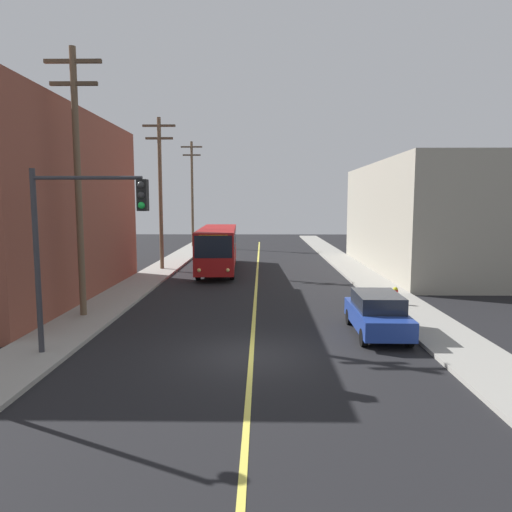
{
  "coord_description": "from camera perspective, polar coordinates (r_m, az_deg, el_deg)",
  "views": [
    {
      "loc": [
        0.35,
        -14.94,
        5.06
      ],
      "look_at": [
        0.0,
        11.75,
        2.0
      ],
      "focal_mm": 32.58,
      "sensor_mm": 36.0,
      "label": 1
    }
  ],
  "objects": [
    {
      "name": "traffic_signal_left_corner",
      "position": [
        15.9,
        -20.53,
        3.41
      ],
      "size": [
        3.75,
        0.48,
        6.0
      ],
      "color": "#2D2D33",
      "rests_on": "sidewalk_left"
    },
    {
      "name": "ground_plane",
      "position": [
        15.77,
        -0.57,
        -12.16
      ],
      "size": [
        120.0,
        120.0,
        0.0
      ],
      "primitive_type": "plane",
      "color": "black"
    },
    {
      "name": "city_bus",
      "position": [
        34.81,
        -4.68,
        1.17
      ],
      "size": [
        3.08,
        12.24,
        3.2
      ],
      "color": "maroon",
      "rests_on": "ground"
    },
    {
      "name": "parked_car_blue",
      "position": [
        18.56,
        14.66,
        -6.81
      ],
      "size": [
        1.88,
        4.43,
        1.62
      ],
      "color": "navy",
      "rests_on": "ground"
    },
    {
      "name": "utility_pole_near",
      "position": [
        21.5,
        -21.06,
        9.57
      ],
      "size": [
        2.4,
        0.28,
        11.36
      ],
      "color": "brown",
      "rests_on": "sidewalk_left"
    },
    {
      "name": "utility_pole_mid",
      "position": [
        35.35,
        -11.67,
        8.28
      ],
      "size": [
        2.4,
        0.28,
        11.1
      ],
      "color": "brown",
      "rests_on": "sidewalk_left"
    },
    {
      "name": "building_right_warehouse",
      "position": [
        37.7,
        22.85,
        4.39
      ],
      "size": [
        12.0,
        19.48,
        7.97
      ],
      "color": "gray",
      "rests_on": "ground"
    },
    {
      "name": "sidewalk_right",
      "position": [
        26.35,
        15.97,
        -4.62
      ],
      "size": [
        2.5,
        90.0,
        0.15
      ],
      "primitive_type": "cube",
      "color": "gray",
      "rests_on": "ground"
    },
    {
      "name": "sidewalk_left",
      "position": [
        26.54,
        -15.95,
        -4.54
      ],
      "size": [
        2.5,
        90.0,
        0.15
      ],
      "primitive_type": "cube",
      "color": "gray",
      "rests_on": "ground"
    },
    {
      "name": "lane_stripe_center",
      "position": [
        30.36,
        0.08,
        -3.04
      ],
      "size": [
        0.16,
        60.0,
        0.01
      ],
      "primitive_type": "cube",
      "color": "#D8CC4C",
      "rests_on": "ground"
    },
    {
      "name": "fire_hydrant",
      "position": [
        23.68,
        16.72,
        -4.63
      ],
      "size": [
        0.44,
        0.26,
        0.84
      ],
      "color": "red",
      "rests_on": "sidewalk_right"
    },
    {
      "name": "utility_pole_far",
      "position": [
        53.55,
        -7.84,
        8.08
      ],
      "size": [
        2.4,
        0.28,
        11.75
      ],
      "color": "brown",
      "rests_on": "sidewalk_left"
    }
  ]
}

